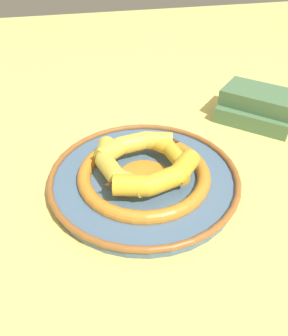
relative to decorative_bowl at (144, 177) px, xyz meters
name	(u,v)px	position (x,y,z in m)	size (l,w,h in m)	color
ground_plane	(149,171)	(-0.04, 0.02, -0.02)	(2.80, 2.80, 0.00)	#E5CC6B
decorative_bowl	(144,177)	(0.00, 0.00, 0.00)	(0.38, 0.38, 0.04)	slate
banana_a	(114,166)	(0.00, -0.06, 0.04)	(0.19, 0.09, 0.04)	gold
banana_b	(159,178)	(0.06, 0.01, 0.04)	(0.09, 0.19, 0.04)	gold
banana_c	(173,157)	(0.00, 0.06, 0.04)	(0.17, 0.07, 0.03)	gold
banana_d	(136,145)	(-0.06, 0.00, 0.04)	(0.07, 0.19, 0.04)	yellow
book_stack	(260,106)	(-0.18, 0.35, 0.02)	(0.24, 0.24, 0.08)	#4C754C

